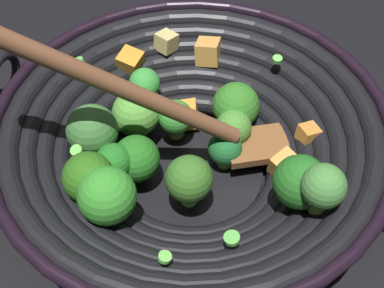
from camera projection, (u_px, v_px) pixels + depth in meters
ground_plane at (192, 174)px, 0.64m from camera, size 4.00×4.00×0.00m
wok at (190, 141)px, 0.60m from camera, size 0.43×0.43×0.25m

